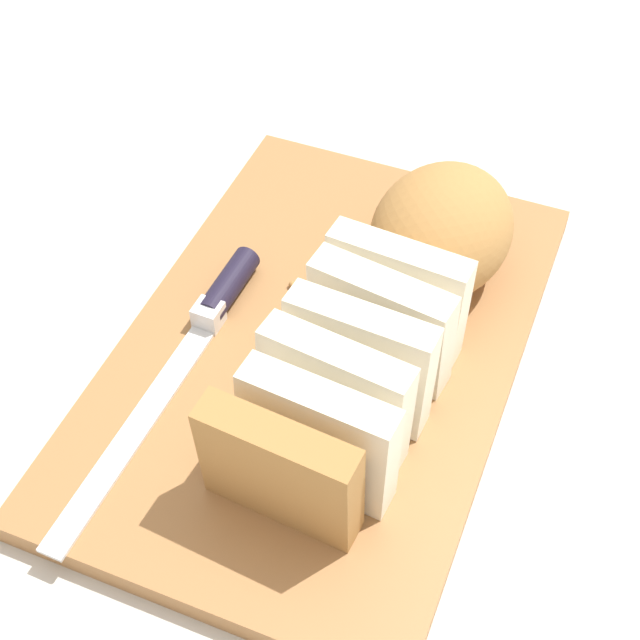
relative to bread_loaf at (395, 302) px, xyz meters
name	(u,v)px	position (x,y,z in m)	size (l,w,h in m)	color
ground_plane	(320,362)	(0.02, -0.05, -0.06)	(3.00, 3.00, 0.00)	beige
cutting_board	(320,354)	(0.02, -0.05, -0.05)	(0.44, 0.29, 0.02)	#9E6B3D
bread_loaf	(395,302)	(0.00, 0.00, 0.00)	(0.34, 0.15, 0.09)	#A8753D
bread_knife	(206,320)	(0.04, -0.14, -0.04)	(0.29, 0.04, 0.02)	silver
crumb_near_knife	(397,375)	(0.03, 0.01, -0.04)	(0.01, 0.01, 0.01)	#A8753D
crumb_near_loaf	(402,367)	(0.02, 0.01, -0.04)	(0.00, 0.00, 0.00)	#A8753D
crumb_stray_left	(262,347)	(0.04, -0.09, -0.04)	(0.01, 0.01, 0.01)	#A8753D
crumb_stray_right	(292,285)	(-0.03, -0.09, -0.04)	(0.01, 0.01, 0.01)	#A8753D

